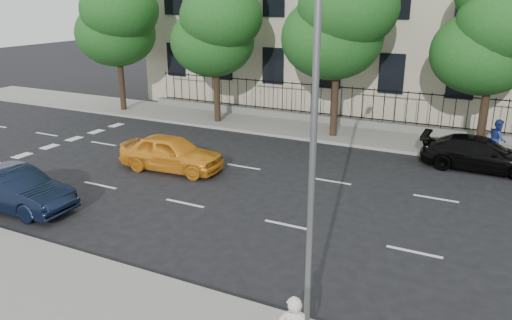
% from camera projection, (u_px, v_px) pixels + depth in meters
% --- Properties ---
extents(ground, '(120.00, 120.00, 0.00)m').
position_uv_depth(ground, '(253.00, 260.00, 14.06)').
color(ground, black).
rests_on(ground, ground).
extents(far_sidewalk, '(60.00, 4.00, 0.15)m').
position_uv_depth(far_sidewalk, '(374.00, 137.00, 25.93)').
color(far_sidewalk, gray).
rests_on(far_sidewalk, ground).
extents(lane_markings, '(49.60, 4.62, 0.01)m').
position_uv_depth(lane_markings, '(312.00, 201.00, 18.09)').
color(lane_markings, silver).
rests_on(lane_markings, ground).
extents(crosswalk, '(0.50, 12.10, 0.01)m').
position_uv_depth(crosswalk, '(36.00, 151.00, 23.92)').
color(crosswalk, silver).
rests_on(crosswalk, ground).
extents(iron_fence, '(30.00, 0.50, 2.20)m').
position_uv_depth(iron_fence, '(383.00, 120.00, 27.19)').
color(iron_fence, slate).
rests_on(iron_fence, far_sidewalk).
extents(street_light, '(0.25, 3.32, 8.05)m').
position_uv_depth(street_light, '(324.00, 98.00, 9.89)').
color(street_light, slate).
rests_on(street_light, near_sidewalk).
extents(tree_a, '(5.71, 5.31, 9.39)m').
position_uv_depth(tree_a, '(118.00, 12.00, 30.28)').
color(tree_a, '#382619').
rests_on(tree_a, far_sidewalk).
extents(tree_b, '(5.53, 5.12, 8.97)m').
position_uv_depth(tree_b, '(217.00, 20.00, 27.39)').
color(tree_b, '#382619').
rests_on(tree_b, far_sidewalk).
extents(tree_c, '(5.89, 5.50, 9.80)m').
position_uv_depth(tree_c, '(341.00, 10.00, 24.24)').
color(tree_c, '#382619').
rests_on(tree_c, far_sidewalk).
extents(tree_d, '(5.34, 4.94, 8.84)m').
position_uv_depth(tree_d, '(497.00, 26.00, 21.44)').
color(tree_d, '#382619').
rests_on(tree_d, far_sidewalk).
extents(yellow_taxi, '(4.60, 2.13, 1.52)m').
position_uv_depth(yellow_taxi, '(172.00, 153.00, 21.09)').
color(yellow_taxi, orange).
rests_on(yellow_taxi, ground).
extents(navy_sedan, '(4.47, 1.67, 1.46)m').
position_uv_depth(navy_sedan, '(15.00, 189.00, 17.20)').
color(navy_sedan, black).
rests_on(navy_sedan, ground).
extents(black_sedan, '(4.86, 1.99, 1.41)m').
position_uv_depth(black_sedan, '(480.00, 154.00, 21.16)').
color(black_sedan, black).
rests_on(black_sedan, ground).
extents(pedestrian_far, '(0.81, 0.97, 1.77)m').
position_uv_depth(pedestrian_far, '(497.00, 139.00, 22.14)').
color(pedestrian_far, navy).
rests_on(pedestrian_far, far_sidewalk).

